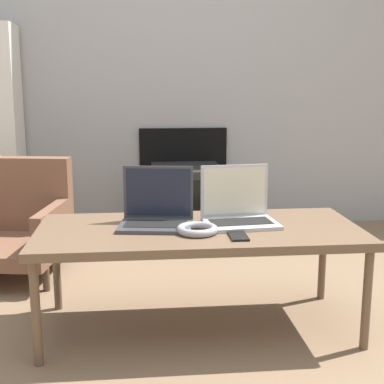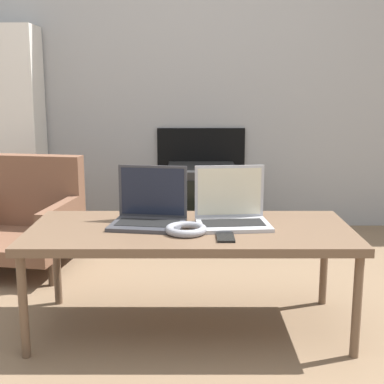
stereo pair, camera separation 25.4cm
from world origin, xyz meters
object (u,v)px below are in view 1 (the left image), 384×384
at_px(laptop_right, 238,210).
at_px(armchair, 10,222).
at_px(headphones, 197,229).
at_px(tv, 186,202).
at_px(laptop_left, 157,212).
at_px(phone, 238,236).

relative_size(laptop_right, armchair, 0.46).
relative_size(headphones, armchair, 0.24).
bearing_deg(laptop_right, tv, 89.07).
height_order(laptop_left, laptop_right, same).
height_order(headphones, tv, tv).
height_order(laptop_left, tv, laptop_left).
height_order(headphones, phone, headphones).
distance_m(laptop_right, armchair, 1.42).
relative_size(headphones, phone, 1.41).
height_order(laptop_right, phone, laptop_right).
distance_m(laptop_left, armchair, 1.14).
distance_m(headphones, armchair, 1.35).
bearing_deg(phone, armchair, 138.21).
relative_size(tv, armchair, 0.72).
bearing_deg(headphones, laptop_left, 137.76).
height_order(tv, armchair, armchair).
height_order(laptop_left, armchair, laptop_left).
bearing_deg(tv, phone, -87.64).
distance_m(laptop_right, phone, 0.23).
height_order(laptop_right, armchair, laptop_right).
xyz_separation_m(phone, armchair, (-1.12, 1.00, -0.17)).
distance_m(phone, tv, 1.62).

